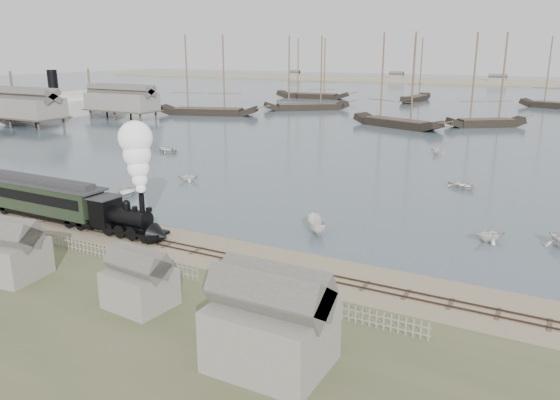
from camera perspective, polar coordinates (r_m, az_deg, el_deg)
The scene contains 27 objects.
ground at distance 47.69m, azimuth -6.34°, elevation -4.75°, with size 600.00×600.00×0.00m, color gray.
harbor_water at distance 208.84m, azimuth 21.61°, elevation 9.94°, with size 600.00×336.00×0.06m, color #42535E.
rail_track at distance 46.16m, azimuth -7.75°, elevation -5.44°, with size 120.00×1.80×0.16m.
picket_fence_west at distance 46.79m, azimuth -17.89°, elevation -5.85°, with size 19.00×0.10×1.20m, color slate, non-canonical shape.
picket_fence_east at distance 35.96m, azimuth 3.53°, elevation -11.72°, with size 15.00×0.10×1.20m, color slate, non-canonical shape.
shed_left at distance 45.91m, azimuth -26.37°, elevation -7.17°, with size 5.00×4.00×4.10m, color slate, non-canonical shape.
shed_mid at distance 37.96m, azimuth -14.29°, elevation -10.66°, with size 4.00×3.50×3.60m, color slate, non-canonical shape.
shed_right at distance 30.73m, azimuth -0.95°, elevation -16.83°, with size 6.00×5.00×5.10m, color slate, non-canonical shape.
western_wharf at distance 127.99m, azimuth -24.76°, elevation 8.56°, with size 36.00×56.00×8.00m, color slate, non-canonical shape.
far_spit at distance 288.22m, azimuth 23.73°, elevation 10.97°, with size 500.00×20.00×1.80m, color tan.
locomotive at distance 49.45m, azimuth -15.02°, elevation 1.22°, with size 8.16×3.05×10.17m.
passenger_coach at distance 58.91m, azimuth -23.58°, elevation 0.34°, with size 15.34×2.96×3.72m.
beached_dinghy at distance 57.55m, azimuth -19.30°, elevation -1.62°, with size 3.40×2.43×0.70m, color silver.
steamship at distance 148.78m, azimuth -22.54°, elevation 10.25°, with size 52.30×8.72×11.44m, color silver, non-canonical shape.
rowboat_0 at distance 65.75m, azimuth -15.68°, elevation 0.91°, with size 4.43×3.17×0.92m, color silver.
rowboat_1 at distance 70.89m, azimuth -9.56°, elevation 2.51°, with size 2.64×2.28×1.39m, color silver.
rowboat_2 at distance 50.19m, azimuth 3.79°, elevation -2.67°, with size 3.85×1.45×1.49m, color silver.
rowboat_3 at distance 69.93m, azimuth 18.56°, elevation 1.49°, with size 3.87×2.77×0.80m, color silver.
rowboat_4 at distance 51.40m, azimuth 21.10°, elevation -3.29°, with size 2.79×2.41×1.47m, color silver.
rowboat_6 at distance 91.88m, azimuth -11.76°, elevation 5.20°, with size 4.24×3.03×0.88m, color silver.
rowboat_7 at distance 91.89m, azimuth 16.02°, elevation 5.16°, with size 3.13×2.70×1.65m, color silver.
schooner_0 at distance 142.38m, azimuth -7.64°, elevation 12.81°, with size 25.35×5.85×20.00m, color black, non-canonical shape.
schooner_1 at distance 153.26m, azimuth 2.83°, elevation 13.11°, with size 23.46×5.41×20.00m, color black, non-canonical shape.
schooner_2 at distance 121.18m, azimuth 12.32°, elevation 12.15°, with size 21.42×4.94×20.00m, color black, non-canonical shape.
schooner_3 at distance 127.02m, azimuth 21.08°, elevation 11.63°, with size 17.21×3.97×20.00m, color black, non-canonical shape.
schooner_6 at distance 190.12m, azimuth 3.42°, elevation 13.56°, with size 24.81×5.72×20.00m, color black, non-canonical shape.
schooner_7 at distance 184.00m, azimuth 14.18°, elevation 13.07°, with size 19.24×4.44×20.00m, color black, non-canonical shape.
Camera 1 is at (25.80, -36.59, 16.44)m, focal length 35.00 mm.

